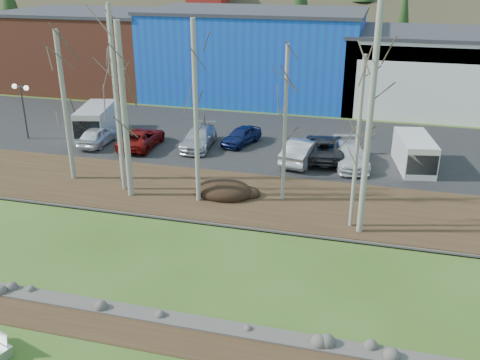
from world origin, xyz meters
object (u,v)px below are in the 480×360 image
(street_lamp, at_px, (22,96))
(car_0, at_px, (98,136))
(car_1, at_px, (141,138))
(car_6, at_px, (350,155))
(car_5, at_px, (325,147))
(car_4, at_px, (303,151))
(van_white, at_px, (415,154))
(car_3, at_px, (241,136))
(car_2, at_px, (199,138))
(van_grey, at_px, (95,121))

(street_lamp, xyz_separation_m, car_0, (5.84, 0.04, -2.52))
(street_lamp, height_order, car_1, street_lamp)
(car_6, bearing_deg, car_5, 138.22)
(car_4, bearing_deg, car_5, -126.06)
(car_1, bearing_deg, van_white, 179.82)
(car_3, distance_m, van_white, 12.08)
(car_0, bearing_deg, car_2, -170.25)
(car_4, bearing_deg, car_6, -165.29)
(street_lamp, height_order, car_6, street_lamp)
(car_1, xyz_separation_m, van_white, (18.65, 0.50, 0.35))
(van_white, distance_m, van_grey, 23.21)
(car_4, xyz_separation_m, car_5, (1.27, 1.18, -0.02))
(car_3, bearing_deg, car_4, -10.12)
(van_grey, bearing_deg, car_2, -18.16)
(car_0, relative_size, van_grey, 0.75)
(car_2, bearing_deg, car_0, -175.25)
(street_lamp, xyz_separation_m, van_white, (27.76, 0.88, -2.19))
(street_lamp, relative_size, car_5, 0.74)
(car_1, bearing_deg, street_lamp, 0.61)
(car_1, height_order, car_4, car_4)
(car_2, relative_size, van_grey, 0.90)
(car_3, xyz_separation_m, car_4, (4.88, -2.59, 0.15))
(car_4, relative_size, van_white, 0.98)
(car_0, xyz_separation_m, car_2, (7.23, 1.32, 0.01))
(car_3, height_order, van_grey, van_grey)
(car_2, distance_m, car_6, 10.72)
(car_0, distance_m, van_grey, 2.40)
(car_4, xyz_separation_m, van_grey, (-16.14, 1.84, 0.30))
(car_3, bearing_deg, car_2, -134.77)
(car_5, xyz_separation_m, van_grey, (-17.42, 0.66, 0.32))
(car_0, height_order, car_3, car_0)
(van_white, bearing_deg, car_3, 161.00)
(car_5, distance_m, van_grey, 17.43)
(car_4, distance_m, van_grey, 16.25)
(street_lamp, height_order, car_4, street_lamp)
(car_3, bearing_deg, car_6, 1.00)
(car_3, relative_size, van_grey, 0.71)
(car_0, distance_m, car_4, 14.88)
(car_0, distance_m, car_2, 7.35)
(car_3, relative_size, van_white, 0.77)
(car_3, distance_m, car_5, 6.31)
(car_1, xyz_separation_m, car_5, (12.89, 1.02, 0.10))
(street_lamp, bearing_deg, car_3, 23.02)
(street_lamp, relative_size, car_6, 0.83)
(car_4, height_order, van_grey, van_grey)
(car_0, relative_size, car_4, 0.84)
(car_3, distance_m, van_grey, 11.30)
(van_white, bearing_deg, car_4, 175.57)
(car_6, bearing_deg, car_2, 162.38)
(car_1, bearing_deg, car_3, -161.93)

